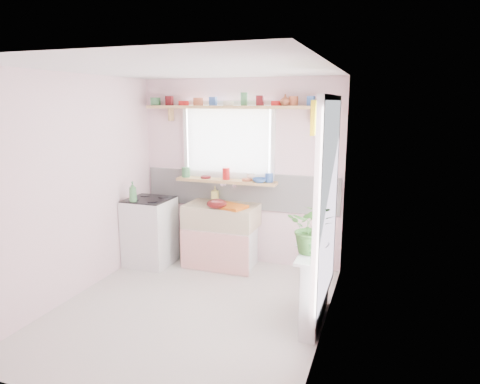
% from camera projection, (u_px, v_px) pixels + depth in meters
% --- Properties ---
extents(room, '(3.20, 3.20, 3.20)m').
position_uv_depth(room, '(273.00, 175.00, 4.89)').
color(room, beige).
rests_on(room, ground).
extents(sink_unit, '(0.95, 0.65, 1.11)m').
position_uv_depth(sink_unit, '(221.00, 235.00, 5.75)').
color(sink_unit, white).
rests_on(sink_unit, ground).
extents(cooker, '(0.58, 0.58, 0.93)m').
position_uv_depth(cooker, '(150.00, 231.00, 5.82)').
color(cooker, white).
rests_on(cooker, ground).
extents(radiator_ledge, '(0.22, 0.95, 0.78)m').
position_uv_depth(radiator_ledge, '(316.00, 284.00, 4.28)').
color(radiator_ledge, white).
rests_on(radiator_ledge, ground).
extents(windowsill, '(1.40, 0.22, 0.04)m').
position_uv_depth(windowsill, '(226.00, 181.00, 5.77)').
color(windowsill, tan).
rests_on(windowsill, room).
extents(pine_shelf, '(2.52, 0.24, 0.04)m').
position_uv_depth(pine_shelf, '(236.00, 107.00, 5.51)').
color(pine_shelf, tan).
rests_on(pine_shelf, room).
extents(shelf_crockery, '(2.47, 0.11, 0.12)m').
position_uv_depth(shelf_crockery, '(233.00, 101.00, 5.51)').
color(shelf_crockery, '#3F7F4C').
rests_on(shelf_crockery, pine_shelf).
extents(sill_crockery, '(1.35, 0.11, 0.12)m').
position_uv_depth(sill_crockery, '(226.00, 175.00, 5.76)').
color(sill_crockery, '#3F7F4C').
rests_on(sill_crockery, windowsill).
extents(dish_tray, '(0.44, 0.38, 0.04)m').
position_uv_depth(dish_tray, '(231.00, 207.00, 5.49)').
color(dish_tray, '#D56112').
rests_on(dish_tray, sink_unit).
extents(colander, '(0.33, 0.33, 0.12)m').
position_uv_depth(colander, '(217.00, 204.00, 5.47)').
color(colander, '#560F0E').
rests_on(colander, sink_unit).
extents(jade_plant, '(0.45, 0.39, 0.49)m').
position_uv_depth(jade_plant, '(312.00, 228.00, 4.03)').
color(jade_plant, '#3C712D').
rests_on(jade_plant, radiator_ledge).
extents(fruit_bowl, '(0.36, 0.36, 0.07)m').
position_uv_depth(fruit_bowl, '(312.00, 247.00, 4.12)').
color(fruit_bowl, white).
rests_on(fruit_bowl, radiator_ledge).
extents(herb_pot, '(0.11, 0.07, 0.20)m').
position_uv_depth(herb_pot, '(314.00, 252.00, 3.80)').
color(herb_pot, '#2C692A').
rests_on(herb_pot, radiator_ledge).
extents(soap_bottle_sink, '(0.11, 0.11, 0.20)m').
position_uv_depth(soap_bottle_sink, '(215.00, 193.00, 5.89)').
color(soap_bottle_sink, '#D3C25D').
rests_on(soap_bottle_sink, sink_unit).
extents(sill_cup, '(0.15, 0.15, 0.09)m').
position_uv_depth(sill_cup, '(251.00, 177.00, 5.71)').
color(sill_cup, white).
rests_on(sill_cup, windowsill).
extents(sill_bowl, '(0.23, 0.23, 0.06)m').
position_uv_depth(sill_bowl, '(259.00, 180.00, 5.55)').
color(sill_bowl, '#325CA4').
rests_on(sill_bowl, windowsill).
extents(shelf_vase, '(0.17, 0.17, 0.14)m').
position_uv_depth(shelf_vase, '(285.00, 100.00, 5.25)').
color(shelf_vase, brown).
rests_on(shelf_vase, pine_shelf).
extents(cooker_bottle, '(0.13, 0.13, 0.26)m').
position_uv_depth(cooker_bottle, '(133.00, 192.00, 5.53)').
color(cooker_bottle, '#468D4F').
rests_on(cooker_bottle, cooker).
extents(fruit, '(0.20, 0.14, 0.10)m').
position_uv_depth(fruit, '(313.00, 241.00, 4.11)').
color(fruit, orange).
rests_on(fruit, fruit_bowl).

